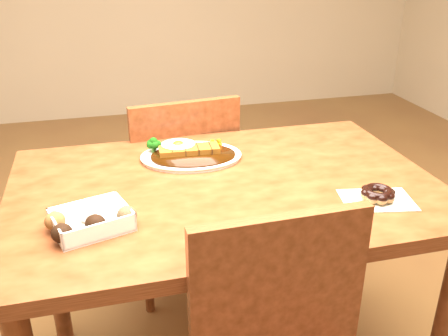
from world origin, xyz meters
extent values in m
cube|color=#4C230F|center=(0.00, 0.00, 0.73)|extent=(1.20, 0.80, 0.04)
cylinder|color=#4C230F|center=(-0.54, 0.34, 0.35)|extent=(0.06, 0.06, 0.71)
cylinder|color=#4C230F|center=(0.54, 0.34, 0.35)|extent=(0.06, 0.06, 0.71)
cube|color=#4C230F|center=(-0.06, 0.60, 0.43)|extent=(0.46, 0.46, 0.04)
cylinder|color=#4C230F|center=(0.09, 0.79, 0.21)|extent=(0.04, 0.04, 0.41)
cylinder|color=#4C230F|center=(-0.24, 0.75, 0.21)|extent=(0.04, 0.04, 0.41)
cylinder|color=#4C230F|center=(0.13, 0.45, 0.21)|extent=(0.04, 0.04, 0.41)
cylinder|color=#4C230F|center=(-0.21, 0.41, 0.21)|extent=(0.04, 0.04, 0.41)
cube|color=#4C230F|center=(-0.04, 0.41, 0.67)|extent=(0.40, 0.07, 0.40)
cube|color=#4C230F|center=(0.01, -0.41, 0.67)|extent=(0.40, 0.04, 0.40)
ellipsoid|color=white|center=(-0.06, 0.19, 0.76)|extent=(0.34, 0.26, 0.01)
ellipsoid|color=black|center=(-0.06, 0.18, 0.77)|extent=(0.29, 0.22, 0.01)
cube|color=#6B380C|center=(-0.07, 0.20, 0.78)|extent=(0.19, 0.08, 0.02)
ellipsoid|color=white|center=(-0.10, 0.23, 0.79)|extent=(0.12, 0.11, 0.01)
ellipsoid|color=#FFB214|center=(-0.10, 0.23, 0.79)|extent=(0.04, 0.04, 0.02)
cube|color=white|center=(-0.37, -0.16, 0.77)|extent=(0.21, 0.18, 0.05)
ellipsoid|color=black|center=(-0.44, -0.21, 0.78)|extent=(0.05, 0.05, 0.04)
ellipsoid|color=black|center=(-0.36, -0.19, 0.78)|extent=(0.05, 0.05, 0.04)
ellipsoid|color=black|center=(-0.29, -0.16, 0.78)|extent=(0.05, 0.05, 0.04)
ellipsoid|color=brown|center=(-0.45, -0.15, 0.78)|extent=(0.05, 0.05, 0.04)
ellipsoid|color=beige|center=(-0.38, -0.13, 0.78)|extent=(0.05, 0.05, 0.04)
cube|color=silver|center=(0.36, -0.20, 0.75)|extent=(0.21, 0.16, 0.00)
torus|color=olive|center=(0.36, -0.20, 0.77)|extent=(0.10, 0.10, 0.03)
torus|color=black|center=(0.36, -0.20, 0.78)|extent=(0.09, 0.09, 0.02)
camera|label=1|loc=(-0.32, -1.23, 1.38)|focal=40.00mm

